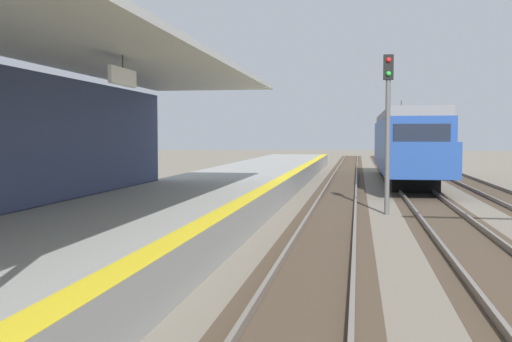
# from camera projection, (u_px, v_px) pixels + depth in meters

# --- Properties ---
(station_platform) EXTENTS (5.00, 80.00, 0.91)m
(station_platform) POSITION_uv_depth(u_px,v_px,m) (161.00, 215.00, 16.44)
(station_platform) COLOR #999993
(station_platform) RESTS_ON ground
(track_pair_nearest_platform) EXTENTS (2.34, 120.00, 0.16)m
(track_pair_nearest_platform) POSITION_uv_depth(u_px,v_px,m) (333.00, 215.00, 19.68)
(track_pair_nearest_platform) COLOR #4C3D2D
(track_pair_nearest_platform) RESTS_ON ground
(track_pair_middle) EXTENTS (2.34, 120.00, 0.16)m
(track_pair_middle) POSITION_uv_depth(u_px,v_px,m) (442.00, 217.00, 19.13)
(track_pair_middle) COLOR #4C3D2D
(track_pair_middle) RESTS_ON ground
(approaching_train) EXTENTS (2.93, 19.60, 4.76)m
(approaching_train) POSITION_uv_depth(u_px,v_px,m) (406.00, 143.00, 34.11)
(approaching_train) COLOR navy
(approaching_train) RESTS_ON ground
(rail_signal_post) EXTENTS (0.32, 0.34, 5.20)m
(rail_signal_post) POSITION_uv_depth(u_px,v_px,m) (388.00, 117.00, 19.95)
(rail_signal_post) COLOR #4C4C4C
(rail_signal_post) RESTS_ON ground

